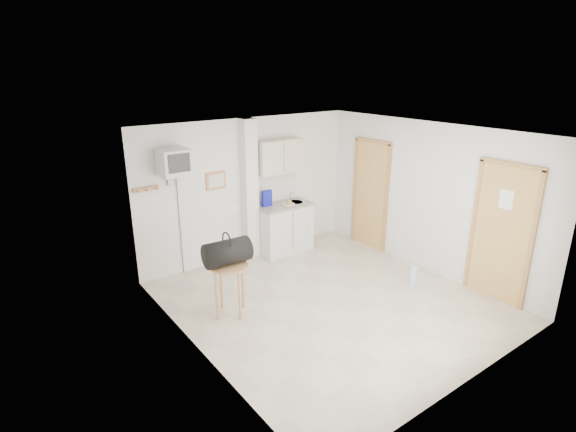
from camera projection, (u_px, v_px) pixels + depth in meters
ground at (330, 301)px, 6.70m from camera, size 4.50×4.50×0.00m
room_envelope at (342, 198)px, 6.41m from camera, size 4.24×4.54×2.55m
kitchenette at (283, 210)px, 8.29m from camera, size 1.03×0.58×2.10m
crt_television at (174, 163)px, 6.81m from camera, size 0.44×0.45×2.15m
round_table at (229, 274)px, 6.18m from camera, size 0.52×0.52×0.75m
duffel_bag at (227, 252)px, 6.12m from camera, size 0.65×0.38×0.47m
water_bottle at (413, 276)px, 7.15m from camera, size 0.11×0.11×0.34m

